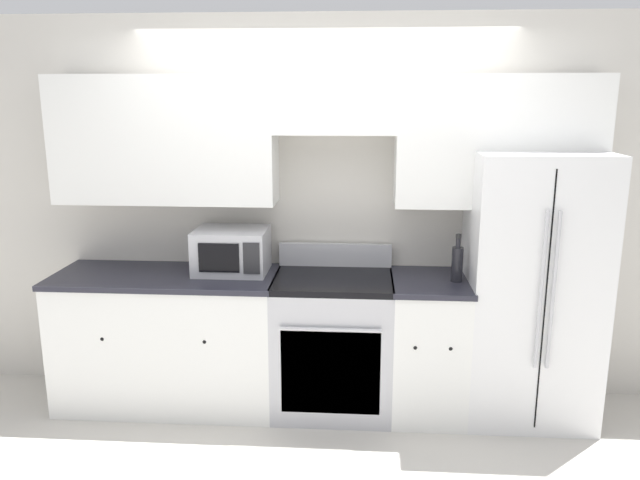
% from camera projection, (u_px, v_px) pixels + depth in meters
% --- Properties ---
extents(ground_plane, '(12.00, 12.00, 0.00)m').
position_uv_depth(ground_plane, '(317.00, 429.00, 3.97)').
color(ground_plane, beige).
extents(wall_back, '(8.00, 0.39, 2.60)m').
position_uv_depth(wall_back, '(322.00, 182.00, 4.19)').
color(wall_back, beige).
rests_on(wall_back, ground_plane).
extents(lower_cabinets_left, '(1.48, 0.64, 0.92)m').
position_uv_depth(lower_cabinets_left, '(169.00, 339.00, 4.24)').
color(lower_cabinets_left, white).
rests_on(lower_cabinets_left, ground_plane).
extents(lower_cabinets_right, '(0.50, 0.64, 0.92)m').
position_uv_depth(lower_cabinets_right, '(427.00, 346.00, 4.12)').
color(lower_cabinets_right, white).
rests_on(lower_cabinets_right, ground_plane).
extents(oven_range, '(0.78, 0.65, 1.08)m').
position_uv_depth(oven_range, '(333.00, 343.00, 4.16)').
color(oven_range, '#B7B7BC').
rests_on(oven_range, ground_plane).
extents(refrigerator, '(0.81, 0.73, 1.74)m').
position_uv_depth(refrigerator, '(530.00, 287.00, 4.02)').
color(refrigerator, white).
rests_on(refrigerator, ground_plane).
extents(microwave, '(0.48, 0.39, 0.29)m').
position_uv_depth(microwave, '(232.00, 251.00, 4.16)').
color(microwave, '#B7B7BC').
rests_on(microwave, lower_cabinets_left).
extents(bottle, '(0.07, 0.07, 0.31)m').
position_uv_depth(bottle, '(457.00, 263.00, 3.95)').
color(bottle, black).
rests_on(bottle, lower_cabinets_right).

